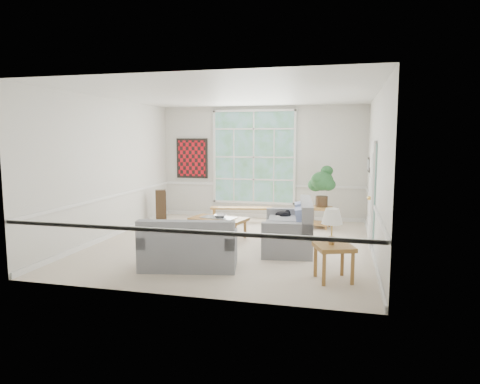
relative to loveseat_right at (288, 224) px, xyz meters
name	(u,v)px	position (x,y,z in m)	size (l,w,h in m)	color
floor	(233,244)	(-1.13, 0.09, -0.48)	(5.50, 6.00, 0.01)	beige
ceiling	(233,95)	(-1.13, 0.09, 2.52)	(5.50, 6.00, 0.02)	white
wall_back	(261,163)	(-1.13, 3.09, 1.02)	(5.50, 0.02, 3.00)	silver
wall_front	(175,187)	(-1.13, -2.91, 1.02)	(5.50, 0.02, 3.00)	silver
wall_left	(110,169)	(-3.88, 0.09, 1.02)	(0.02, 6.00, 3.00)	silver
wall_right	(376,173)	(1.62, 0.09, 1.02)	(0.02, 6.00, 3.00)	silver
window_back	(254,157)	(-1.33, 3.05, 1.17)	(2.30, 0.08, 2.40)	white
entry_door	(371,193)	(1.58, 0.69, 0.57)	(0.08, 0.90, 2.10)	white
door_sidelight	(373,192)	(1.58, 0.06, 0.67)	(0.08, 0.26, 1.90)	white
wall_art	(192,158)	(-3.08, 3.04, 1.12)	(0.90, 0.06, 1.10)	maroon
wall_frame_near	(369,165)	(1.58, 1.84, 1.07)	(0.04, 0.26, 0.32)	black
wall_frame_far	(368,164)	(1.58, 2.24, 1.07)	(0.04, 0.26, 0.32)	black
loveseat_right	(288,224)	(0.00, 0.00, 0.00)	(0.91, 1.76, 0.95)	gray
loveseat_front	(189,242)	(-1.43, -1.64, -0.05)	(1.57, 0.81, 0.85)	gray
coffee_table	(219,228)	(-1.57, 0.53, -0.26)	(1.19, 0.65, 0.44)	olive
pewter_bowl	(220,216)	(-1.54, 0.56, 0.00)	(0.32, 0.32, 0.08)	#95959A
window_bench	(241,214)	(-1.53, 2.45, -0.29)	(1.59, 0.31, 0.37)	olive
end_table	(319,217)	(0.49, 2.13, -0.22)	(0.51, 0.51, 0.51)	olive
houseplant	(322,186)	(0.53, 2.20, 0.54)	(0.59, 0.59, 1.01)	#25572B
side_table	(334,263)	(0.93, -1.75, -0.20)	(0.54, 0.54, 0.55)	olive
table_lamp	(332,227)	(0.89, -1.72, 0.35)	(0.32, 0.32, 0.55)	silver
pet_bed	(210,218)	(-2.38, 2.42, -0.41)	(0.45, 0.45, 0.13)	gray
floor_speaker	(161,206)	(-3.53, 1.89, -0.06)	(0.26, 0.20, 0.83)	#362515
cat	(283,214)	(-0.18, 0.61, 0.09)	(0.33, 0.23, 0.16)	black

